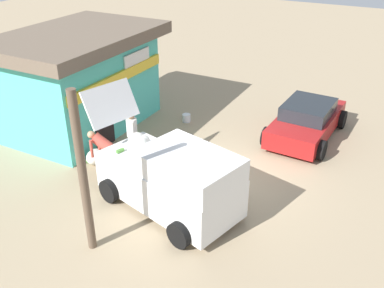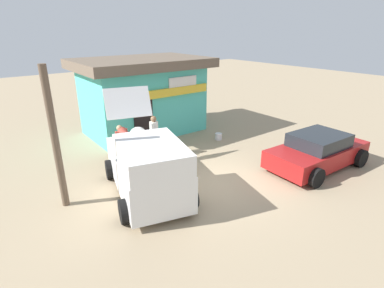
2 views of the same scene
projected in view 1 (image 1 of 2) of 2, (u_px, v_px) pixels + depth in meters
name	position (u px, v px, depth m)	size (l,w,h in m)	color
ground_plane	(229.00, 174.00, 13.21)	(60.00, 60.00, 0.00)	#9E896B
storefront_bar	(81.00, 79.00, 15.38)	(6.05, 4.15, 3.53)	#4CC6B7
delivery_van	(171.00, 178.00, 11.28)	(2.96, 4.80, 2.88)	white
parked_sedan	(307.00, 120.00, 15.21)	(4.10, 2.28, 1.28)	maroon
vendor_standing	(132.00, 132.00, 13.60)	(0.48, 0.48, 1.66)	navy
customer_bending	(103.00, 148.00, 12.97)	(0.63, 0.81, 1.34)	#726047
unloaded_banana_pile	(96.00, 157.00, 13.75)	(0.85, 0.68, 0.46)	silver
paint_bucket	(186.00, 118.00, 16.49)	(0.32, 0.32, 0.30)	silver
utility_pole	(83.00, 175.00, 9.41)	(0.20, 0.20, 4.02)	brown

